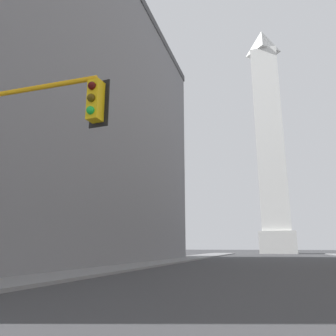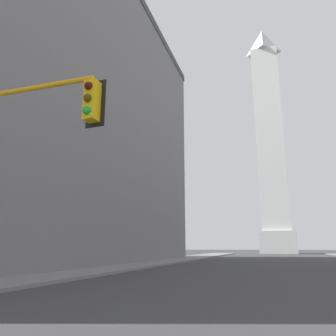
{
  "view_description": "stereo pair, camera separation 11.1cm",
  "coord_description": "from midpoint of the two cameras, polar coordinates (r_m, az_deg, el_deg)",
  "views": [
    {
      "loc": [
        -1.11,
        -0.06,
        1.45
      ],
      "look_at": [
        -16.81,
        50.25,
        14.23
      ],
      "focal_mm": 35.0,
      "sensor_mm": 36.0,
      "label": 1
    },
    {
      "loc": [
        -1.01,
        -0.03,
        1.45
      ],
      "look_at": [
        -16.81,
        50.25,
        14.23
      ],
      "focal_mm": 35.0,
      "sensor_mm": 36.0,
      "label": 2
    }
  ],
  "objects": [
    {
      "name": "obelisk",
      "position": [
        87.22,
        17.21,
        5.06
      ],
      "size": [
        8.19,
        8.19,
        59.46
      ],
      "color": "silver",
      "rests_on": "ground_plane"
    },
    {
      "name": "sidewalk_left",
      "position": [
        31.85,
        -2.94,
        -16.08
      ],
      "size": [
        5.0,
        99.44,
        0.15
      ],
      "primitive_type": "cube",
      "color": "slate",
      "rests_on": "ground_plane"
    },
    {
      "name": "traffic_light_near_left",
      "position": [
        10.45,
        -27.28,
        5.1
      ],
      "size": [
        5.09,
        0.52,
        5.94
      ],
      "color": "orange",
      "rests_on": "ground_plane"
    },
    {
      "name": "building_left",
      "position": [
        34.92,
        -22.84,
        8.32
      ],
      "size": [
        20.32,
        42.01,
        27.7
      ],
      "color": "slate",
      "rests_on": "ground_plane"
    }
  ]
}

